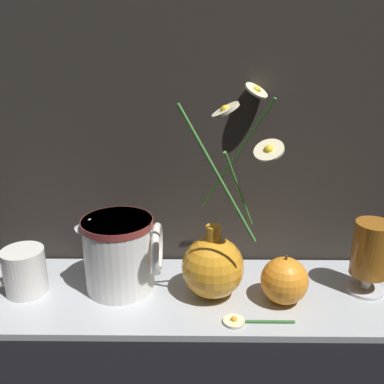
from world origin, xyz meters
The scene contains 8 objects.
ground_plane centered at (0.00, 0.00, 0.00)m, with size 6.00×6.00×0.00m, color black.
shelf centered at (0.00, 0.00, 0.01)m, with size 0.78×0.24×0.01m.
vase_with_flowers centered at (0.05, -0.01, 0.08)m, with size 0.17×0.28×0.36m.
yellow_mug centered at (-0.29, 0.00, 0.05)m, with size 0.09×0.08×0.08m.
ceramic_pitcher centered at (-0.11, 0.02, 0.09)m, with size 0.15×0.13×0.15m.
tea_glass centered at (0.33, 0.01, 0.09)m, with size 0.07×0.07×0.14m.
orange_fruit centered at (0.18, -0.03, 0.05)m, with size 0.08×0.08×0.09m.
loose_daisy centered at (0.10, -0.09, 0.02)m, with size 0.12×0.04×0.01m.
Camera 1 is at (0.02, -0.67, 0.46)m, focal length 40.00 mm.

